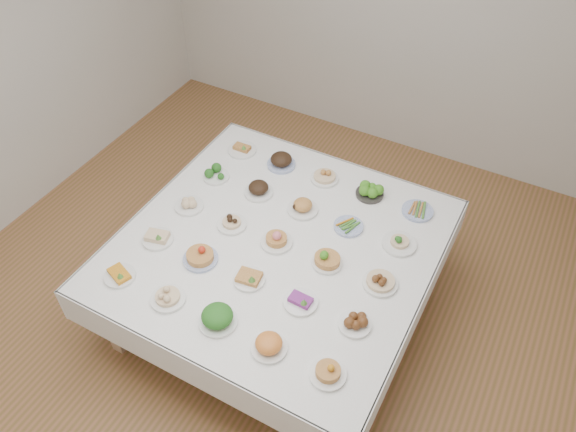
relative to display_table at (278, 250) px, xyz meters
The scene contains 27 objects.
room_envelope 1.16m from the display_table, 123.77° to the right, with size 5.02×5.02×2.81m.
display_table is the anchor object (origin of this frame).
dish_0 1.05m from the display_table, 135.09° to the right, with size 0.20×0.20×0.09m.
dish_1 0.83m from the display_table, 116.07° to the right, with size 0.22×0.22×0.13m.
dish_2 0.74m from the display_table, 89.82° to the right, with size 0.23×0.23×0.14m.
dish_3 0.83m from the display_table, 64.12° to the right, with size 0.21×0.21×0.13m.
dish_4 1.04m from the display_table, 45.14° to the right, with size 0.21×0.21×0.11m.
dish_5 0.82m from the display_table, 153.33° to the right, with size 0.21×0.21×0.09m.
dish_6 0.54m from the display_table, 134.73° to the right, with size 0.23×0.23×0.14m.
dish_7 0.38m from the display_table, 90.05° to the right, with size 0.20×0.20×0.10m.
dish_8 0.53m from the display_table, 45.05° to the right, with size 0.21×0.21×0.09m.
dish_9 0.82m from the display_table, 26.36° to the right, with size 0.20×0.20×0.09m.
dish_10 0.74m from the display_table, behind, with size 0.21×0.21×0.09m.
dish_11 0.38m from the display_table, behind, with size 0.20×0.20×0.10m.
dish_12 0.13m from the display_table, 136.11° to the right, with size 0.21×0.21×0.13m.
dish_13 0.40m from the display_table, ahead, with size 0.20×0.20×0.13m.
dish_14 0.76m from the display_table, ahead, with size 0.22×0.22×0.13m.
dish_15 0.83m from the display_table, 153.60° to the left, with size 0.20×0.20×0.09m.
dish_16 0.53m from the display_table, 134.76° to the left, with size 0.21×0.21×0.12m.
dish_17 0.38m from the display_table, 89.31° to the left, with size 0.22×0.22×0.11m.
dish_18 0.52m from the display_table, 45.05° to the left, with size 0.20×0.20×0.05m.
dish_19 0.83m from the display_table, 27.24° to the left, with size 0.23×0.23×0.11m.
dish_20 1.05m from the display_table, 135.03° to the left, with size 0.23×0.23×0.09m.
dish_21 0.83m from the display_table, 117.18° to the left, with size 0.22×0.22×0.13m.
dish_22 0.75m from the display_table, 90.38° to the left, with size 0.21×0.21×0.11m.
dish_23 0.84m from the display_table, 64.03° to the left, with size 0.21×0.21×0.10m.
dish_24 1.05m from the display_table, 45.24° to the left, with size 0.22×0.22×0.05m.
Camera 1 is at (1.34, -2.14, 3.57)m, focal length 35.00 mm.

